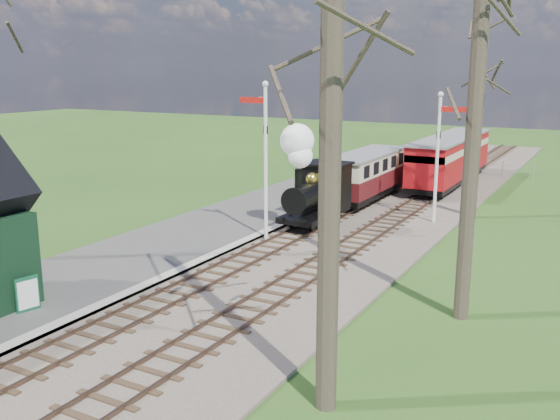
# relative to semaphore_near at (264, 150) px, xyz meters

# --- Properties ---
(distant_hills) EXTENTS (114.40, 48.00, 22.02)m
(distant_hills) POSITION_rel_semaphore_near_xyz_m (2.17, 48.38, -19.83)
(distant_hills) COLOR #385B23
(distant_hills) RESTS_ON ground
(ballast_bed) EXTENTS (8.00, 60.00, 0.10)m
(ballast_bed) POSITION_rel_semaphore_near_xyz_m (2.07, 6.00, -3.57)
(ballast_bed) COLOR brown
(ballast_bed) RESTS_ON ground
(track_near) EXTENTS (1.60, 60.00, 0.15)m
(track_near) POSITION_rel_semaphore_near_xyz_m (0.77, 6.00, -3.52)
(track_near) COLOR brown
(track_near) RESTS_ON ground
(track_far) EXTENTS (1.60, 60.00, 0.15)m
(track_far) POSITION_rel_semaphore_near_xyz_m (3.37, 6.00, -3.52)
(track_far) COLOR brown
(track_far) RESTS_ON ground
(platform) EXTENTS (5.00, 44.00, 0.20)m
(platform) POSITION_rel_semaphore_near_xyz_m (-2.73, -2.00, -3.52)
(platform) COLOR #474442
(platform) RESTS_ON ground
(coping_strip) EXTENTS (0.40, 44.00, 0.21)m
(coping_strip) POSITION_rel_semaphore_near_xyz_m (-0.43, -2.00, -3.52)
(coping_strip) COLOR #B2AD9E
(coping_strip) RESTS_ON ground
(semaphore_near) EXTENTS (1.22, 0.24, 6.22)m
(semaphore_near) POSITION_rel_semaphore_near_xyz_m (0.00, 0.00, 0.00)
(semaphore_near) COLOR silver
(semaphore_near) RESTS_ON ground
(semaphore_far) EXTENTS (1.22, 0.24, 5.72)m
(semaphore_far) POSITION_rel_semaphore_near_xyz_m (5.14, 6.00, -0.27)
(semaphore_far) COLOR silver
(semaphore_far) RESTS_ON ground
(bare_trees) EXTENTS (15.51, 22.39, 12.00)m
(bare_trees) POSITION_rel_semaphore_near_xyz_m (2.10, -5.90, 1.59)
(bare_trees) COLOR #382D23
(bare_trees) RESTS_ON ground
(fence_line) EXTENTS (12.60, 0.08, 1.00)m
(fence_line) POSITION_rel_semaphore_near_xyz_m (1.07, 20.00, -3.07)
(fence_line) COLOR slate
(fence_line) RESTS_ON ground
(locomotive) EXTENTS (1.74, 4.07, 4.36)m
(locomotive) POSITION_rel_semaphore_near_xyz_m (0.76, 2.84, -1.60)
(locomotive) COLOR black
(locomotive) RESTS_ON ground
(coach) EXTENTS (2.03, 6.98, 2.14)m
(coach) POSITION_rel_semaphore_near_xyz_m (0.77, 8.91, -2.14)
(coach) COLOR black
(coach) RESTS_ON ground
(red_carriage_a) EXTENTS (2.21, 5.47, 2.32)m
(red_carriage_a) POSITION_rel_semaphore_near_xyz_m (3.37, 12.66, -2.03)
(red_carriage_a) COLOR black
(red_carriage_a) RESTS_ON ground
(red_carriage_b) EXTENTS (2.21, 5.47, 2.32)m
(red_carriage_b) POSITION_rel_semaphore_near_xyz_m (3.37, 18.16, -2.03)
(red_carriage_b) COLOR black
(red_carriage_b) RESTS_ON ground
(sign_board) EXTENTS (0.23, 0.66, 0.97)m
(sign_board) POSITION_rel_semaphore_near_xyz_m (-1.79, -9.74, -2.94)
(sign_board) COLOR #0F472A
(sign_board) RESTS_ON platform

